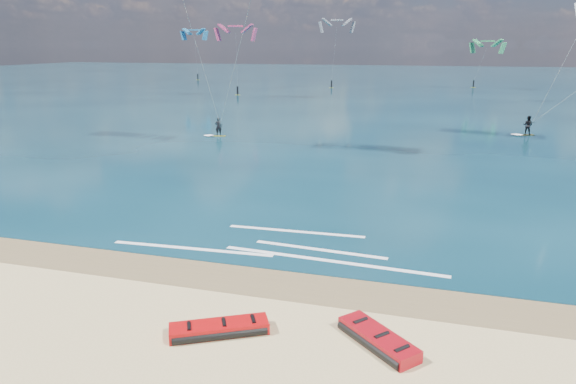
% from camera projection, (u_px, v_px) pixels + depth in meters
% --- Properties ---
extents(ground, '(320.00, 320.00, 0.00)m').
position_uv_depth(ground, '(355.00, 126.00, 53.06)').
color(ground, tan).
rests_on(ground, ground).
extents(wet_sand_strip, '(320.00, 2.40, 0.01)m').
position_uv_depth(wet_sand_strip, '(205.00, 274.00, 18.82)').
color(wet_sand_strip, brown).
rests_on(wet_sand_strip, ground).
extents(sea, '(320.00, 200.00, 0.04)m').
position_uv_depth(sea, '(398.00, 83.00, 112.29)').
color(sea, '#092736').
rests_on(sea, ground).
extents(packed_kite_left, '(3.21, 2.39, 0.40)m').
position_uv_depth(packed_kite_left, '(219.00, 334.00, 14.93)').
color(packed_kite_left, '#BC0A0C').
rests_on(packed_kite_left, ground).
extents(packed_kite_mid, '(2.88, 2.76, 0.43)m').
position_uv_depth(packed_kite_mid, '(378.00, 345.00, 14.38)').
color(packed_kite_mid, '#9E0B13').
rests_on(packed_kite_mid, ground).
extents(kitesurfer_main, '(10.07, 8.35, 16.08)m').
position_uv_depth(kitesurfer_main, '(217.00, 44.00, 41.03)').
color(kitesurfer_main, yellow).
rests_on(kitesurfer_main, sea).
extents(shoreline_foam, '(13.66, 3.64, 0.01)m').
position_uv_depth(shoreline_foam, '(285.00, 248.00, 21.07)').
color(shoreline_foam, white).
rests_on(shoreline_foam, ground).
extents(distant_kites, '(85.03, 35.72, 12.36)m').
position_uv_depth(distant_kites, '(354.00, 60.00, 90.86)').
color(distant_kites, gold).
rests_on(distant_kites, ground).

